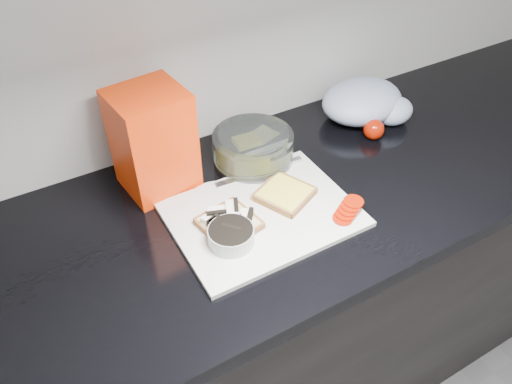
% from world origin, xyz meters
% --- Properties ---
extents(base_cabinet, '(3.50, 0.60, 0.86)m').
position_xyz_m(base_cabinet, '(0.00, 1.20, 0.43)').
color(base_cabinet, black).
rests_on(base_cabinet, ground).
extents(countertop, '(3.50, 0.64, 0.04)m').
position_xyz_m(countertop, '(0.00, 1.20, 0.88)').
color(countertop, black).
rests_on(countertop, base_cabinet).
extents(cutting_board, '(0.40, 0.30, 0.01)m').
position_xyz_m(cutting_board, '(-0.11, 1.15, 0.91)').
color(cutting_board, silver).
rests_on(cutting_board, countertop).
extents(bread_left, '(0.14, 0.14, 0.04)m').
position_xyz_m(bread_left, '(-0.20, 1.15, 0.92)').
color(bread_left, beige).
rests_on(bread_left, cutting_board).
extents(bread_right, '(0.15, 0.15, 0.02)m').
position_xyz_m(bread_right, '(-0.04, 1.18, 0.92)').
color(bread_right, beige).
rests_on(bread_right, cutting_board).
extents(tomato_slices, '(0.10, 0.08, 0.02)m').
position_xyz_m(tomato_slices, '(0.05, 1.06, 0.92)').
color(tomato_slices, '#971503').
rests_on(tomato_slices, cutting_board).
extents(knife, '(0.23, 0.03, 0.01)m').
position_xyz_m(knife, '(-0.02, 1.28, 0.92)').
color(knife, '#B5B5BA').
rests_on(knife, cutting_board).
extents(seed_tub, '(0.10, 0.10, 0.05)m').
position_xyz_m(seed_tub, '(-0.21, 1.11, 0.93)').
color(seed_tub, '#ABB1B1').
rests_on(seed_tub, countertop).
extents(tub_lid, '(0.14, 0.14, 0.01)m').
position_xyz_m(tub_lid, '(-0.18, 1.26, 0.90)').
color(tub_lid, silver).
rests_on(tub_lid, countertop).
extents(glass_bowl, '(0.20, 0.20, 0.08)m').
position_xyz_m(glass_bowl, '(-0.03, 1.34, 0.94)').
color(glass_bowl, silver).
rests_on(glass_bowl, countertop).
extents(bread_bag, '(0.17, 0.16, 0.25)m').
position_xyz_m(bread_bag, '(-0.27, 1.38, 1.02)').
color(bread_bag, red).
rests_on(bread_bag, countertop).
extents(steel_canister, '(0.09, 0.09, 0.22)m').
position_xyz_m(steel_canister, '(-0.24, 1.40, 1.01)').
color(steel_canister, silver).
rests_on(steel_canister, countertop).
extents(grocery_bag, '(0.25, 0.22, 0.11)m').
position_xyz_m(grocery_bag, '(0.34, 1.36, 0.95)').
color(grocery_bag, '#A1B1C6').
rests_on(grocery_bag, countertop).
extents(whole_tomatoes, '(0.06, 0.06, 0.06)m').
position_xyz_m(whole_tomatoes, '(0.30, 1.27, 0.93)').
color(whole_tomatoes, '#971503').
rests_on(whole_tomatoes, countertop).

